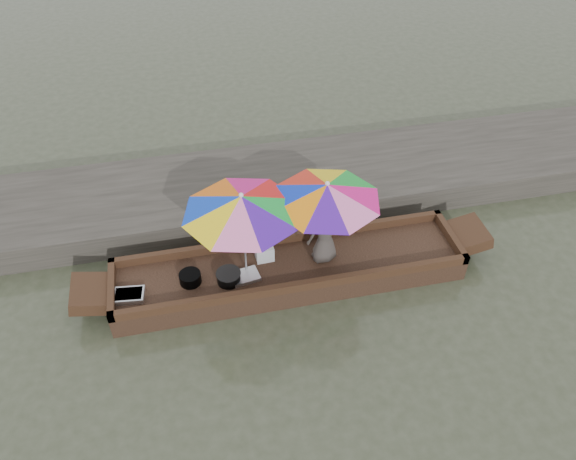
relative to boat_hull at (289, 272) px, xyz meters
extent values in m
plane|color=#333926|center=(0.00, 0.00, -0.17)|extent=(80.00, 80.00, 0.00)
cube|color=#2D2B26|center=(0.00, 2.20, 0.08)|extent=(22.00, 2.20, 0.50)
cube|color=black|center=(0.00, 0.00, 0.00)|extent=(5.57, 1.20, 0.35)
cylinder|color=black|center=(-1.56, -0.04, 0.26)|extent=(0.33, 0.33, 0.18)
cube|color=silver|center=(-2.48, -0.16, 0.22)|extent=(0.48, 0.36, 0.09)
cube|color=silver|center=(-0.74, -0.13, 0.21)|extent=(0.49, 0.38, 0.06)
cylinder|color=black|center=(-0.98, -0.15, 0.26)|extent=(0.36, 0.36, 0.17)
cube|color=silver|center=(-0.36, 0.22, 0.30)|extent=(0.29, 0.23, 0.26)
imported|color=#403A36|center=(0.56, 0.03, 0.73)|extent=(0.62, 0.49, 1.11)
camera|label=1|loc=(-1.37, -6.12, 6.51)|focal=35.00mm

